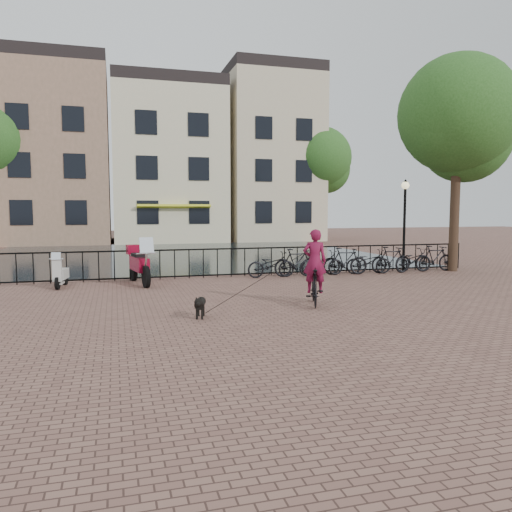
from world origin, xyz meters
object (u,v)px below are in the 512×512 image
object	(u,v)px
cyclist	(315,272)
motorcycle	(139,260)
dog	(200,306)
lamp_post	(405,210)
scooter	(61,269)

from	to	relation	value
cyclist	motorcycle	distance (m)	6.27
dog	motorcycle	size ratio (longest dim) A/B	0.35
lamp_post	cyclist	xyz separation A→B (m)	(-5.89, -5.33, -1.54)
lamp_post	cyclist	bearing A→B (deg)	-137.85
lamp_post	motorcycle	size ratio (longest dim) A/B	1.52
lamp_post	motorcycle	xyz separation A→B (m)	(-9.93, -0.54, -1.59)
cyclist	scooter	xyz separation A→B (m)	(-6.39, 4.79, -0.27)
cyclist	motorcycle	size ratio (longest dim) A/B	0.97
motorcycle	scooter	distance (m)	2.35
motorcycle	cyclist	bearing A→B (deg)	-60.63
motorcycle	scooter	bearing A→B (deg)	169.34
cyclist	dog	distance (m)	3.13
lamp_post	motorcycle	distance (m)	10.07
lamp_post	motorcycle	world-z (taller)	lamp_post
dog	cyclist	bearing A→B (deg)	28.13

